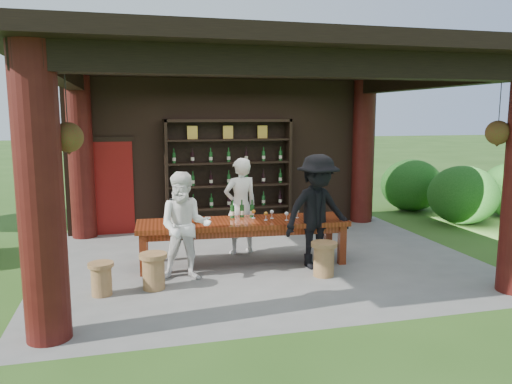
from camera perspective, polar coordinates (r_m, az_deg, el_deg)
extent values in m
plane|color=#2D5119|center=(8.85, 0.65, -7.77)|extent=(90.00, 90.00, 0.00)
cube|color=slate|center=(8.87, 0.65, -8.08)|extent=(7.40, 5.90, 0.10)
cube|color=black|center=(11.19, -2.98, 4.34)|extent=(7.00, 0.18, 3.30)
cube|color=maroon|center=(10.96, -16.30, 0.47)|extent=(0.95, 0.06, 2.00)
cylinder|color=#380C0A|center=(5.94, -23.42, -0.45)|extent=(0.50, 0.50, 3.30)
cylinder|color=#380C0A|center=(10.82, -19.38, 3.69)|extent=(0.50, 0.50, 3.30)
cylinder|color=#380C0A|center=(12.03, 12.13, 4.47)|extent=(0.50, 0.50, 3.30)
cube|color=black|center=(6.22, 6.60, 14.48)|extent=(6.70, 0.35, 0.35)
cube|color=black|center=(8.27, -21.46, 12.54)|extent=(0.30, 5.20, 0.30)
cube|color=black|center=(9.80, 19.19, 12.00)|extent=(0.30, 5.20, 0.30)
cube|color=black|center=(8.52, 0.69, 14.70)|extent=(7.50, 6.00, 0.20)
cylinder|color=black|center=(6.03, -20.85, 9.15)|extent=(0.01, 0.01, 0.75)
cone|color=black|center=(6.04, -20.61, 4.84)|extent=(0.32, 0.32, 0.18)
sphere|color=#1E5919|center=(6.03, -20.67, 5.88)|extent=(0.34, 0.34, 0.34)
cylinder|color=black|center=(7.83, 26.08, 8.64)|extent=(0.01, 0.01, 0.75)
cone|color=black|center=(7.84, 25.86, 5.32)|extent=(0.32, 0.32, 0.18)
sphere|color=#1E5919|center=(7.84, 25.91, 6.12)|extent=(0.34, 0.34, 0.34)
cube|color=#5A200C|center=(8.49, -1.52, -3.54)|extent=(3.60, 1.12, 0.08)
cube|color=#5A200C|center=(8.51, -1.52, -4.20)|extent=(3.39, 0.96, 0.12)
cube|color=#5A200C|center=(8.13, -12.75, -7.04)|extent=(0.13, 0.13, 0.67)
cube|color=#5A200C|center=(8.67, 9.80, -5.96)|extent=(0.13, 0.13, 0.67)
cube|color=#5A200C|center=(8.82, -12.62, -5.78)|extent=(0.13, 0.13, 0.67)
cube|color=#5A200C|center=(9.31, 8.25, -4.88)|extent=(0.13, 0.13, 0.67)
cylinder|color=olive|center=(7.53, -11.61, -9.09)|extent=(0.32, 0.32, 0.47)
cylinder|color=olive|center=(7.45, -11.68, -7.13)|extent=(0.41, 0.41, 0.06)
cylinder|color=olive|center=(8.02, 7.76, -7.83)|extent=(0.33, 0.33, 0.48)
cylinder|color=olive|center=(7.95, 7.80, -5.95)|extent=(0.41, 0.41, 0.07)
cylinder|color=olive|center=(7.47, -17.25, -9.68)|extent=(0.28, 0.28, 0.42)
cylinder|color=olive|center=(7.40, -17.33, -7.94)|extent=(0.36, 0.36, 0.06)
imported|color=silver|center=(9.09, -1.79, -1.61)|extent=(0.72, 0.54, 1.76)
imported|color=white|center=(7.71, -8.13, -3.92)|extent=(0.91, 0.76, 1.68)
imported|color=black|center=(8.30, 7.02, -2.23)|extent=(1.35, 0.97, 1.89)
cube|color=#BF6672|center=(8.30, -8.83, -3.16)|extent=(0.27, 0.20, 0.14)
ellipsoid|color=#194C14|center=(12.57, 22.55, -0.76)|extent=(1.60, 1.60, 1.36)
ellipsoid|color=#194C14|center=(13.85, 17.32, 0.35)|extent=(1.60, 1.60, 1.36)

